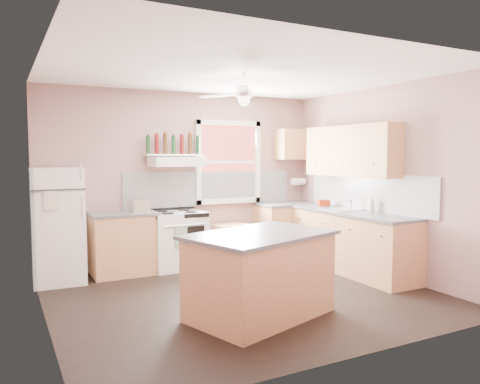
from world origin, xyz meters
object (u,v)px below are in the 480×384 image
toaster (139,206)px  stove (176,240)px  island (260,277)px  cart (231,244)px  refrigerator (58,226)px

toaster → stove: size_ratio=0.33×
stove → island: same height
toaster → cart: (1.55, 0.16, -0.72)m
stove → island: size_ratio=0.59×
stove → cart: size_ratio=1.61×
refrigerator → cart: refrigerator is taller
refrigerator → island: (1.75, -2.39, -0.35)m
cart → island: size_ratio=0.37×
toaster → stove: toaster is taller
island → cart: bearing=52.7°
toaster → island: toaster is taller
stove → cart: (0.95, 0.05, -0.16)m
refrigerator → island: refrigerator is taller
stove → cart: 0.96m
cart → island: island is taller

